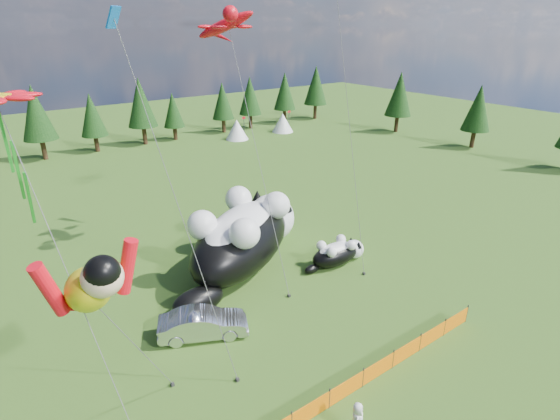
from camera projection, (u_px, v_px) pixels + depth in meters
name	position (u px, v px, depth m)	size (l,w,h in m)	color
ground	(270.00, 376.00, 20.28)	(160.00, 160.00, 0.00)	#16380A
safety_fence	(311.00, 410.00, 17.85)	(22.06, 0.06, 1.10)	#262626
tree_line	(56.00, 124.00, 52.26)	(90.00, 4.00, 8.00)	black
festival_tents	(162.00, 141.00, 55.48)	(50.00, 3.20, 2.80)	white
cat_large	(245.00, 234.00, 28.84)	(12.01, 9.10, 4.79)	black
cat_small	(338.00, 252.00, 29.49)	(4.92, 1.85, 1.78)	black
car	(203.00, 324.00, 22.62)	(1.60, 4.59, 1.51)	silver
spectator_e	(357.00, 419.00, 17.14)	(0.75, 0.49, 1.54)	silver
superhero_kite	(89.00, 288.00, 13.07)	(5.52, 5.33, 10.22)	yellow
gecko_kite	(225.00, 25.00, 28.31)	(5.80, 13.07, 17.72)	red
diamond_kite_a	(120.00, 36.00, 15.80)	(2.79, 4.30, 16.26)	#0B59B1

